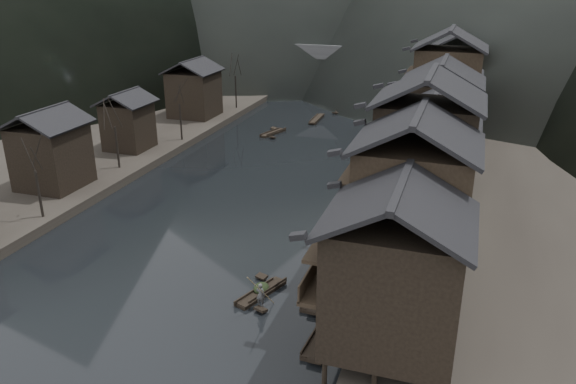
% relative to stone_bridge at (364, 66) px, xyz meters
% --- Properties ---
extents(water, '(300.00, 300.00, 0.00)m').
position_rel_stone_bridge_xyz_m(water, '(0.00, -72.00, -5.11)').
color(water, black).
rests_on(water, ground).
extents(left_bank, '(40.00, 200.00, 1.20)m').
position_rel_stone_bridge_xyz_m(left_bank, '(-35.00, -32.00, -4.51)').
color(left_bank, '#2D2823').
rests_on(left_bank, ground).
extents(stilt_houses, '(9.00, 67.60, 16.60)m').
position_rel_stone_bridge_xyz_m(stilt_houses, '(17.28, -52.84, 3.78)').
color(stilt_houses, black).
rests_on(stilt_houses, ground).
extents(left_houses, '(8.10, 53.20, 8.73)m').
position_rel_stone_bridge_xyz_m(left_houses, '(-20.50, -51.88, 0.55)').
color(left_houses, black).
rests_on(left_houses, left_bank).
extents(bare_trees, '(3.98, 63.32, 7.97)m').
position_rel_stone_bridge_xyz_m(bare_trees, '(-17.00, -55.01, 1.51)').
color(bare_trees, black).
rests_on(bare_trees, left_bank).
extents(moored_sampans, '(3.21, 52.38, 0.47)m').
position_rel_stone_bridge_xyz_m(moored_sampans, '(12.05, -53.89, -4.91)').
color(moored_sampans, black).
rests_on(moored_sampans, water).
extents(midriver_boats, '(14.43, 32.90, 0.45)m').
position_rel_stone_bridge_xyz_m(midriver_boats, '(-1.03, -19.12, -4.91)').
color(midriver_boats, black).
rests_on(midriver_boats, water).
extents(stone_bridge, '(40.00, 6.00, 9.00)m').
position_rel_stone_bridge_xyz_m(stone_bridge, '(0.00, 0.00, 0.00)').
color(stone_bridge, '#4C4C4F').
rests_on(stone_bridge, ground).
extents(hero_sampan, '(2.56, 5.05, 0.44)m').
position_rel_stone_bridge_xyz_m(hero_sampan, '(7.13, -73.72, -4.91)').
color(hero_sampan, black).
rests_on(hero_sampan, water).
extents(cargo_heap, '(1.11, 1.46, 0.67)m').
position_rel_stone_bridge_xyz_m(cargo_heap, '(7.05, -73.50, -4.34)').
color(cargo_heap, black).
rests_on(cargo_heap, hero_sampan).
extents(boatman, '(0.68, 0.47, 1.80)m').
position_rel_stone_bridge_xyz_m(boatman, '(7.73, -75.38, -3.77)').
color(boatman, '#535355').
rests_on(boatman, hero_sampan).
extents(bamboo_pole, '(1.33, 2.63, 3.70)m').
position_rel_stone_bridge_xyz_m(bamboo_pole, '(7.93, -75.38, -1.03)').
color(bamboo_pole, '#8C7A51').
rests_on(bamboo_pole, boatman).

